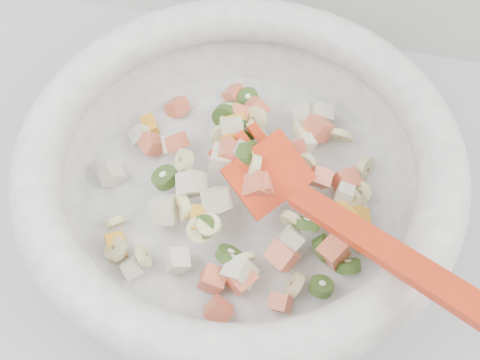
# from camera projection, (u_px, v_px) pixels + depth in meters

# --- Properties ---
(counter) EXTENTS (2.00, 0.60, 0.90)m
(counter) POSITION_uv_depth(u_px,v_px,m) (138.00, 329.00, 1.02)
(counter) COLOR #959499
(counter) RESTS_ON ground
(mixing_bowl) EXTENTS (0.46, 0.42, 0.17)m
(mixing_bowl) POSITION_uv_depth(u_px,v_px,m) (241.00, 172.00, 0.58)
(mixing_bowl) COLOR white
(mixing_bowl) RESTS_ON counter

